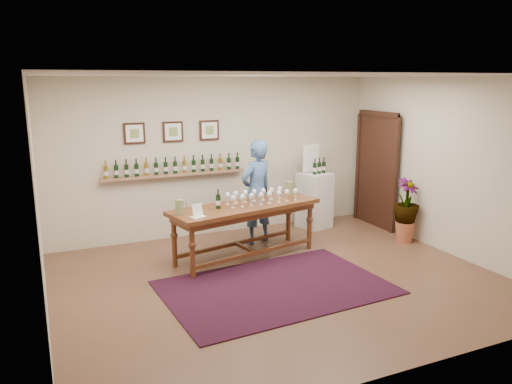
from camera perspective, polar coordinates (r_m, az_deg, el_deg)
name	(u,v)px	position (r m, az deg, el deg)	size (l,w,h in m)	color
ground	(279,280)	(7.11, 2.67, -9.99)	(6.00, 6.00, 0.00)	brown
room_shell	(337,169)	(9.37, 9.20, 2.57)	(6.00, 6.00, 6.00)	beige
rug	(276,287)	(6.85, 2.25, -10.82)	(2.95, 1.97, 0.02)	#400B11
tasting_table	(245,213)	(7.74, -1.22, -2.39)	(2.52, 1.25, 0.86)	#4C2513
table_glasses	(258,196)	(7.81, 0.18, -0.51)	(1.45, 0.33, 0.20)	white
table_bottles	(217,199)	(7.51, -4.47, -0.81)	(0.26, 0.15, 0.27)	black
pitcher_left	(179,207)	(7.20, -8.74, -1.73)	(0.14, 0.14, 0.22)	olive
pitcher_right	(290,188)	(8.39, 3.87, 0.46)	(0.14, 0.14, 0.22)	olive
menu_card	(197,210)	(7.08, -6.72, -2.08)	(0.20, 0.14, 0.18)	white
display_pedestal	(314,200)	(9.48, 6.69, -0.95)	(0.52, 0.52, 1.04)	silver
pedestal_bottles	(319,166)	(9.32, 7.25, 3.02)	(0.30, 0.08, 0.30)	black
info_sign	(311,158)	(9.41, 6.30, 3.91)	(0.40, 0.02, 0.55)	white
potted_plant	(406,210)	(8.92, 16.76, -2.02)	(0.61, 0.61, 0.96)	#A35336
person	(257,192)	(8.44, 0.07, -0.01)	(0.65, 0.42, 1.77)	#3E6093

